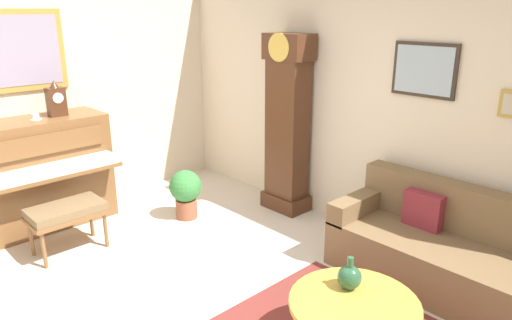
% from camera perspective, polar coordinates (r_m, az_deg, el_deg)
% --- Properties ---
extents(ground_plane, '(6.40, 6.00, 0.10)m').
position_cam_1_polar(ground_plane, '(4.00, -10.80, -18.00)').
color(ground_plane, beige).
extents(wall_left, '(0.13, 4.90, 2.80)m').
position_cam_1_polar(wall_left, '(5.71, -26.19, 7.38)').
color(wall_left, beige).
rests_on(wall_left, ground_plane).
extents(wall_back, '(5.30, 0.13, 2.80)m').
position_cam_1_polar(wall_back, '(5.01, 12.04, 7.47)').
color(wall_back, beige).
rests_on(wall_back, ground_plane).
extents(piano, '(0.87, 1.44, 1.18)m').
position_cam_1_polar(piano, '(5.53, -24.75, -1.47)').
color(piano, brown).
rests_on(piano, ground_plane).
extents(piano_bench, '(0.42, 0.70, 0.48)m').
position_cam_1_polar(piano_bench, '(4.89, -21.93, -5.94)').
color(piano_bench, brown).
rests_on(piano_bench, ground_plane).
extents(grandfather_clock, '(0.52, 0.34, 2.03)m').
position_cam_1_polar(grandfather_clock, '(5.36, 3.78, 3.71)').
color(grandfather_clock, '#4C2B19').
rests_on(grandfather_clock, ground_plane).
extents(couch, '(1.90, 0.80, 0.84)m').
position_cam_1_polar(couch, '(4.37, 22.14, -10.26)').
color(couch, brown).
rests_on(couch, ground_plane).
extents(coffee_table, '(0.88, 0.88, 0.41)m').
position_cam_1_polar(coffee_table, '(3.37, 11.77, -16.79)').
color(coffee_table, gold).
rests_on(coffee_table, ground_plane).
extents(mantel_clock, '(0.13, 0.18, 0.38)m').
position_cam_1_polar(mantel_clock, '(5.44, -22.99, 6.70)').
color(mantel_clock, '#4C2B19').
rests_on(mantel_clock, piano).
extents(teacup, '(0.12, 0.12, 0.06)m').
position_cam_1_polar(teacup, '(5.36, -25.08, 4.67)').
color(teacup, white).
rests_on(teacup, piano).
extents(green_jug, '(0.17, 0.17, 0.24)m').
position_cam_1_polar(green_jug, '(3.44, 11.22, -13.69)').
color(green_jug, '#234C33').
rests_on(green_jug, coffee_table).
extents(potted_plant, '(0.36, 0.36, 0.56)m').
position_cam_1_polar(potted_plant, '(5.35, -8.50, -3.72)').
color(potted_plant, '#935138').
rests_on(potted_plant, ground_plane).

